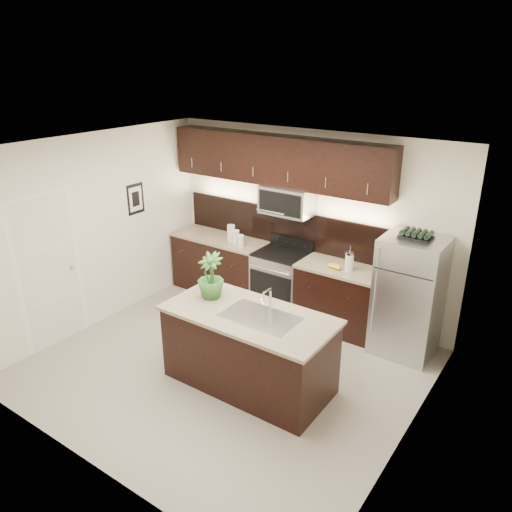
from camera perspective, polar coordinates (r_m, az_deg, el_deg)
The scene contains 12 objects.
ground at distance 6.42m, azimuth -3.44°, elevation -12.50°, with size 4.50×4.50×0.00m, color gray.
room_walls at distance 5.67m, azimuth -4.94°, elevation 1.98°, with size 4.52×4.02×2.71m.
counter_run at distance 7.62m, azimuth 1.60°, elevation -2.55°, with size 3.51×0.65×0.94m.
upper_fixtures at distance 7.20m, azimuth 2.57°, elevation 10.00°, with size 3.49×0.40×1.66m.
island at distance 5.86m, azimuth -0.80°, elevation -10.59°, with size 1.96×0.96×0.94m.
sink_faucet at distance 5.55m, azimuth 0.51°, elevation -6.80°, with size 0.84×0.50×0.28m.
refrigerator at distance 6.62m, azimuth 17.03°, elevation -4.47°, with size 0.76×0.69×1.57m, color #B2B2B7.
wine_rack at distance 6.31m, azimuth 17.85°, elevation 2.33°, with size 0.39×0.24×0.09m.
plant at distance 5.89m, azimuth -5.22°, elevation -2.26°, with size 0.31×0.31×0.56m, color #2C6026.
canisters at distance 7.64m, azimuth -2.45°, elevation 2.28°, with size 0.37×0.22×0.26m.
french_press at distance 6.78m, azimuth 10.61°, elevation -0.64°, with size 0.12×0.12×0.34m.
bananas at distance 6.88m, azimuth 8.66°, elevation -1.02°, with size 0.20×0.15×0.06m, color gold.
Camera 1 is at (3.32, -4.13, 3.62)m, focal length 35.00 mm.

